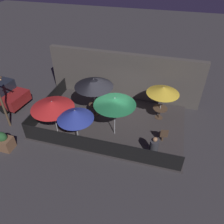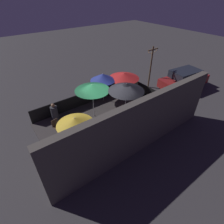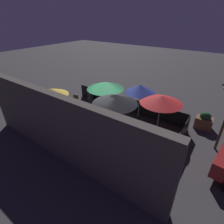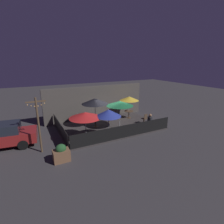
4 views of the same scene
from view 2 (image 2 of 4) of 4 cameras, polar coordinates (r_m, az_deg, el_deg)
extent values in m
plane|color=#383538|center=(11.54, -1.37, -3.22)|extent=(60.00, 60.00, 0.00)
cube|color=#383333|center=(11.50, -1.37, -2.99)|extent=(8.39, 5.32, 0.12)
cube|color=#4C4742|center=(8.84, 9.45, -4.60)|extent=(9.99, 0.36, 3.22)
cube|color=black|center=(13.04, -8.11, 4.69)|extent=(8.19, 0.05, 0.95)
cube|color=black|center=(13.58, 13.08, 5.44)|extent=(0.05, 5.12, 0.95)
cylinder|color=#B2B2B7|center=(11.07, 4.45, 3.47)|extent=(0.05, 0.05, 2.48)
cone|color=black|center=(10.57, 4.71, 8.07)|extent=(2.21, 2.21, 0.47)
cylinder|color=#B2B2B7|center=(9.05, -11.32, -7.27)|extent=(0.05, 0.05, 2.15)
cone|color=gold|center=(8.48, -12.01, -2.94)|extent=(1.84, 1.84, 0.39)
cylinder|color=#B2B2B7|center=(12.95, -2.92, 7.94)|extent=(0.05, 0.05, 2.18)
cone|color=#283893|center=(12.57, -3.04, 11.33)|extent=(1.79, 1.79, 0.50)
cylinder|color=#B2B2B7|center=(13.41, 3.79, 8.64)|extent=(0.05, 0.05, 2.05)
cone|color=red|center=(13.05, 3.93, 11.85)|extent=(2.25, 2.25, 0.41)
cylinder|color=#B2B2B7|center=(11.25, -6.18, 3.56)|extent=(0.05, 0.05, 2.36)
cone|color=#1E6B3D|center=(10.75, -6.51, 8.01)|extent=(2.17, 2.17, 0.38)
cylinder|color=#4C3828|center=(11.78, 4.18, -1.57)|extent=(0.41, 0.41, 0.02)
cylinder|color=#4C3828|center=(11.56, 4.26, -0.16)|extent=(0.08, 0.08, 0.74)
cylinder|color=#4C3828|center=(11.34, 4.34, 1.43)|extent=(0.75, 0.75, 0.04)
cylinder|color=#4C3828|center=(9.80, -10.59, -11.81)|extent=(0.47, 0.47, 0.02)
cylinder|color=#4C3828|center=(9.56, -10.80, -10.48)|extent=(0.08, 0.08, 0.68)
cylinder|color=#4C3828|center=(9.30, -11.05, -8.96)|extent=(0.85, 0.85, 0.04)
cube|color=#4C3828|center=(10.64, -0.41, -4.70)|extent=(0.10, 0.10, 0.47)
cube|color=#4C3828|center=(10.48, -0.42, -3.64)|extent=(0.50, 0.50, 0.04)
cube|color=#4C3828|center=(10.21, -1.03, -3.12)|extent=(0.14, 0.39, 0.44)
cube|color=#4C3828|center=(10.91, -17.24, -5.63)|extent=(0.09, 0.09, 0.42)
cube|color=#4C3828|center=(10.77, -17.46, -4.71)|extent=(0.47, 0.47, 0.04)
cube|color=#4C3828|center=(10.75, -18.20, -3.30)|extent=(0.40, 0.11, 0.44)
cylinder|color=#333338|center=(11.76, -18.19, -0.49)|extent=(0.60, 0.60, 1.05)
sphere|color=#9E704C|center=(11.41, -18.77, 2.08)|extent=(0.23, 0.23, 0.23)
cube|color=brown|center=(16.22, 5.42, 10.46)|extent=(0.92, 0.64, 0.68)
ellipsoid|color=#235128|center=(16.04, 5.51, 11.89)|extent=(0.60, 0.48, 0.54)
cylinder|color=brown|center=(15.23, 12.46, 13.85)|extent=(0.12, 0.12, 3.51)
cube|color=brown|center=(14.74, 13.25, 19.26)|extent=(1.10, 0.08, 0.08)
sphere|color=#F4B260|center=(15.12, 14.40, 18.92)|extent=(0.07, 0.07, 0.07)
sphere|color=#F4B260|center=(15.01, 13.87, 18.55)|extent=(0.07, 0.07, 0.07)
sphere|color=#F4B260|center=(14.89, 13.35, 18.29)|extent=(0.07, 0.07, 0.07)
sphere|color=#F4B260|center=(14.76, 12.85, 18.20)|extent=(0.07, 0.07, 0.07)
sphere|color=#F4B260|center=(14.61, 12.36, 18.28)|extent=(0.07, 0.07, 0.07)
sphere|color=#F4B260|center=(14.45, 11.88, 18.49)|extent=(0.07, 0.07, 0.07)
cube|color=maroon|center=(16.40, 22.31, 9.43)|extent=(4.58, 2.19, 0.70)
cube|color=#1E232D|center=(16.15, 22.84, 11.48)|extent=(2.59, 1.83, 0.60)
cylinder|color=black|center=(15.12, 20.88, 6.04)|extent=(0.66, 0.25, 0.64)
cylinder|color=black|center=(16.03, 16.69, 8.65)|extent=(0.66, 0.25, 0.64)
cylinder|color=black|center=(17.18, 27.02, 8.01)|extent=(0.66, 0.25, 0.64)
cylinder|color=black|center=(17.99, 23.03, 10.30)|extent=(0.66, 0.25, 0.64)
camera|label=1|loc=(17.16, -35.59, 34.69)|focal=35.00mm
camera|label=3|loc=(10.61, 51.48, 15.53)|focal=28.00mm
camera|label=4|loc=(23.08, -8.10, 31.38)|focal=28.00mm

